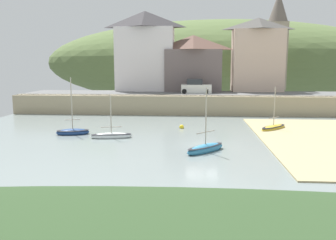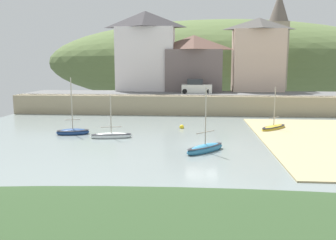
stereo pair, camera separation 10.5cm
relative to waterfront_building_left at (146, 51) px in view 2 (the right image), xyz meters
The scene contains 13 objects.
ground 36.92m from the waterfront_building_left, 74.84° to the right, with size 48.00×41.00×0.61m.
quay_seawall 13.12m from the waterfront_building_left, 43.83° to the right, with size 48.00×9.40×2.40m.
hillside_backdrop 32.97m from the waterfront_building_left, 65.65° to the left, with size 80.00×44.00×18.82m.
waterfront_building_left is the anchor object (origin of this frame).
waterfront_building_centre 7.35m from the waterfront_building_left, ahead, with size 8.43×5.51×8.14m.
waterfront_building_right 16.48m from the waterfront_building_left, ahead, with size 7.51×4.43×10.52m.
church_with_spire 20.52m from the waterfront_building_left, 11.28° to the left, with size 3.00×3.00×14.91m.
dinghy_open_wooden 24.73m from the waterfront_building_left, 89.60° to the right, with size 3.72×1.60×3.89m.
sailboat_white_hull 23.72m from the waterfront_building_left, 99.69° to the right, with size 3.20×2.03×5.34m.
sailboat_blue_trim 29.98m from the waterfront_building_left, 73.50° to the right, with size 3.23×3.34×4.90m.
sailboat_nearest_shore 25.13m from the waterfront_building_left, 50.49° to the right, with size 3.46×3.65×4.36m.
parked_car_near_slipway 10.20m from the waterfront_building_left, 30.65° to the right, with size 4.16×1.85×1.95m.
mooring_buoy 20.88m from the waterfront_building_left, 71.44° to the right, with size 0.46×0.46×0.46m.
Camera 2 is at (-0.60, -28.08, 6.43)m, focal length 38.00 mm.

